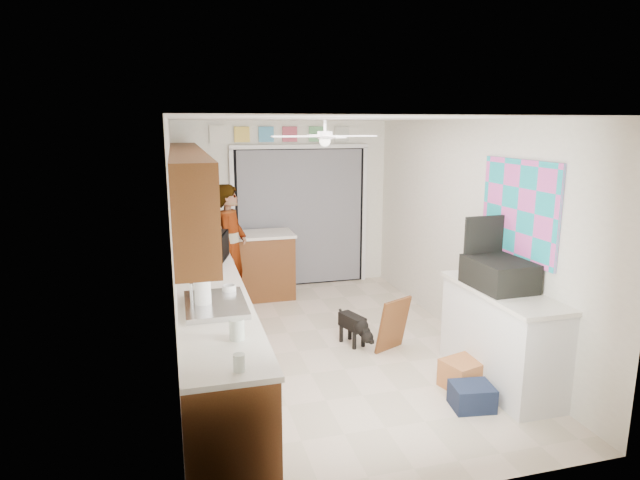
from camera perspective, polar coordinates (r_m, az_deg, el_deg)
floor at (r=6.09m, az=1.00°, el=-11.42°), size 5.00×5.00×0.00m
ceiling at (r=5.58m, az=1.10°, el=12.82°), size 5.00×5.00×0.00m
wall_back at (r=8.10m, az=-3.89°, el=3.74°), size 3.20×0.00×3.20m
wall_front at (r=3.46m, az=12.75°, el=-8.26°), size 3.20×0.00×3.20m
wall_left at (r=5.49m, az=-15.22°, el=-0.76°), size 0.00×5.00×5.00m
wall_right at (r=6.33m, az=15.10°, el=0.95°), size 0.00×5.00×5.00m
left_base_cabinets at (r=5.72m, az=-11.73°, el=-8.43°), size 0.60×4.80×0.90m
left_countertop at (r=5.57m, az=-11.84°, el=-3.89°), size 0.62×4.80×0.04m
upper_cabinets at (r=5.59m, az=-13.90°, el=5.27°), size 0.32×4.00×0.80m
sink_basin at (r=4.61m, az=-11.08°, el=-6.84°), size 0.50×0.76×0.06m
faucet at (r=4.57m, az=-13.51°, el=-5.86°), size 0.03×0.03×0.22m
peninsula_base at (r=7.69m, az=-6.73°, el=-2.86°), size 1.00×0.60×0.90m
peninsula_top at (r=7.59m, az=-6.82°, el=0.57°), size 1.04×0.64×0.04m
back_opening_recess at (r=8.15m, az=-2.10°, el=2.40°), size 2.00×0.06×2.10m
curtain_panel at (r=8.11m, az=-2.04°, el=2.35°), size 1.90×0.03×2.05m
door_trim_left at (r=7.96m, az=-9.23°, el=2.00°), size 0.06×0.04×2.10m
door_trim_right at (r=8.41m, az=4.74°, el=2.67°), size 0.06×0.04×2.10m
door_trim_head at (r=8.01m, az=-2.11°, el=9.93°), size 2.10×0.04×0.06m
header_frame_0 at (r=7.88m, az=-8.32°, el=11.08°), size 0.22×0.02×0.22m
header_frame_1 at (r=7.93m, az=-5.76°, el=11.15°), size 0.22×0.02×0.22m
header_frame_2 at (r=8.00m, az=-3.24°, el=11.20°), size 0.22×0.02×0.22m
header_frame_3 at (r=8.09m, az=-0.42°, el=11.23°), size 0.22×0.02×0.22m
header_frame_4 at (r=8.20m, az=2.34°, el=11.24°), size 0.22×0.02×0.22m
route66_sign at (r=7.85m, az=-10.90°, el=10.99°), size 0.22×0.02×0.26m
right_counter_base at (r=5.45m, az=18.70°, el=-9.91°), size 0.50×1.40×0.90m
right_counter_top at (r=5.29m, az=18.95°, el=-5.19°), size 0.54×1.44×0.04m
abstract_painting at (r=5.43m, az=20.42°, el=3.05°), size 0.03×1.15×0.95m
ceiling_fan at (r=5.77m, az=0.53°, el=11.01°), size 1.14×1.14×0.24m
microwave at (r=6.10m, az=-11.90°, el=-0.79°), size 0.52×0.65×0.31m
soap_bottle at (r=4.61m, az=-12.60°, el=-5.01°), size 0.17×0.17×0.32m
cup at (r=4.87m, az=-9.66°, el=-5.31°), size 0.13×0.13×0.10m
jar_a at (r=3.90m, az=-8.86°, el=-9.38°), size 0.14×0.14×0.15m
jar_b at (r=3.44m, az=-8.62°, el=-12.81°), size 0.08×0.08×0.11m
paper_towel_roll at (r=4.55m, az=-12.39°, el=-5.42°), size 0.16×0.16×0.29m
suitcase at (r=5.28m, az=18.54°, el=-3.43°), size 0.49×0.65×0.27m
suitcase_rim at (r=5.31m, az=18.46°, el=-4.58°), size 0.46×0.59×0.02m
suitcase_lid at (r=5.46m, az=17.05°, el=-0.13°), size 0.42×0.04×0.50m
cardboard_box at (r=5.40m, az=15.25°, el=-13.54°), size 0.50×0.42×0.27m
navy_crate at (r=5.06m, az=15.90°, el=-15.75°), size 0.39×0.34×0.22m
cabinet_door_panel at (r=5.94m, az=7.81°, el=-8.94°), size 0.44×0.32×0.61m
man at (r=7.12m, az=-9.45°, el=-0.89°), size 0.61×0.73×1.69m
dog at (r=6.12m, az=3.45°, el=-9.33°), size 0.36×0.54×0.39m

